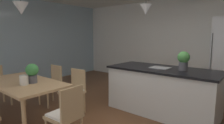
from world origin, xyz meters
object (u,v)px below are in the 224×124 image
vase_on_dining_table (24,80)px  chair_far_right (74,90)px  chair_kitchen_end (66,114)px  potted_plant_on_island (183,60)px  chair_far_left (52,83)px  dining_table (23,85)px  potted_plant_on_table (32,72)px  kitchen_island (162,90)px

vase_on_dining_table → chair_far_right: bearing=81.1°
chair_kitchen_end → chair_far_right: bearing=136.2°
potted_plant_on_island → chair_kitchen_end: bearing=-114.5°
chair_far_left → chair_far_right: bearing=-0.0°
chair_far_left → chair_far_right: same height
dining_table → potted_plant_on_island: 2.91m
chair_far_right → dining_table: bearing=-115.2°
potted_plant_on_table → vase_on_dining_table: 0.19m
chair_far_right → kitchen_island: size_ratio=0.41×
chair_kitchen_end → vase_on_dining_table: vase_on_dining_table is taller
chair_kitchen_end → vase_on_dining_table: 1.05m
chair_kitchen_end → potted_plant_on_island: 2.23m
chair_kitchen_end → potted_plant_on_table: (-1.00, 0.06, 0.45)m
dining_table → chair_far_right: bearing=64.8°
kitchen_island → potted_plant_on_island: 0.75m
vase_on_dining_table → potted_plant_on_table: bearing=94.0°
chair_kitchen_end → potted_plant_on_table: 1.09m
chair_kitchen_end → kitchen_island: 2.01m
potted_plant_on_island → potted_plant_on_table: 2.67m
chair_far_left → vase_on_dining_table: bearing=-55.1°
chair_kitchen_end → chair_far_right: same height
potted_plant_on_table → dining_table: bearing=-164.2°
chair_kitchen_end → potted_plant_on_island: potted_plant_on_island is taller
dining_table → potted_plant_on_table: size_ratio=5.17×
vase_on_dining_table → dining_table: bearing=160.6°
chair_far_right → kitchen_island: 1.76m
dining_table → chair_far_right: chair_far_right is taller
dining_table → chair_far_right: 0.92m
dining_table → potted_plant_on_island: (2.11, 1.95, 0.44)m
dining_table → chair_far_left: bearing=115.4°
potted_plant_on_island → dining_table: bearing=-137.3°
chair_far_left → chair_far_right: size_ratio=1.00×
kitchen_island → potted_plant_on_island: potted_plant_on_island is taller
potted_plant_on_island → vase_on_dining_table: 2.78m
dining_table → potted_plant_on_island: potted_plant_on_island is taller
dining_table → chair_kitchen_end: size_ratio=1.97×
chair_far_left → kitchen_island: 2.40m
chair_kitchen_end → kitchen_island: bearing=75.6°
kitchen_island → chair_far_left: bearing=-151.7°
chair_kitchen_end → kitchen_island: kitchen_island is taller
potted_plant_on_table → vase_on_dining_table: size_ratio=2.07×
potted_plant_on_island → potted_plant_on_table: potted_plant_on_island is taller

